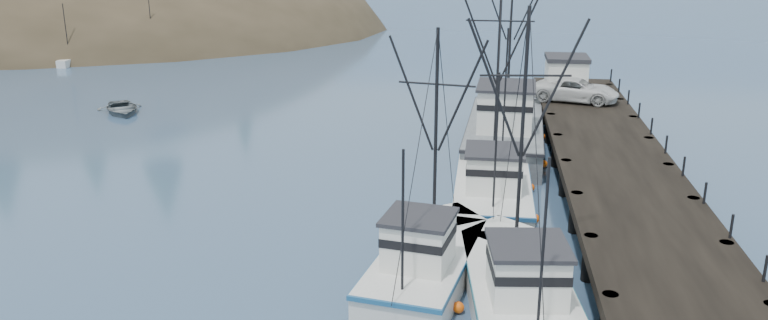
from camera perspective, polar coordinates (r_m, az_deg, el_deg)
pier at (r=41.09m, az=17.29°, el=-0.55°), size 6.00×44.00×2.00m
moored_sailboats at (r=89.11m, az=-18.62°, el=8.01°), size 11.07×18.36×6.35m
trawler_near at (r=29.21m, az=10.18°, el=-9.45°), size 4.79×11.50×11.56m
trawler_mid at (r=30.99m, az=3.33°, el=-7.53°), size 5.05×10.55×10.49m
trawler_far at (r=39.63m, az=8.28°, el=-1.91°), size 3.98×12.01×12.23m
work_vessel at (r=48.92m, az=9.21°, el=2.35°), size 5.43×15.86×13.22m
pier_shed at (r=55.97m, az=13.70°, el=6.33°), size 3.00×3.20×2.80m
pickup_truck at (r=53.99m, az=14.44°, el=5.20°), size 6.28×4.05×1.61m
motorboat at (r=60.86m, az=-19.34°, el=3.42°), size 5.48×5.90×1.00m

